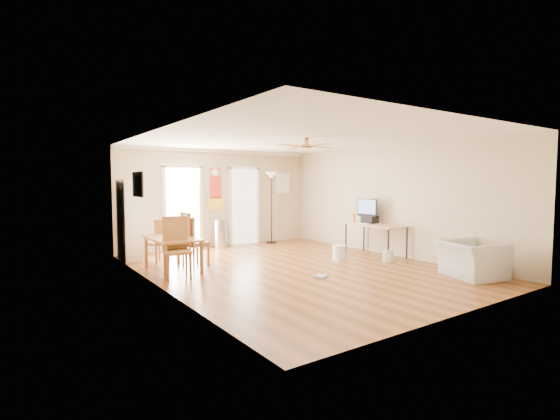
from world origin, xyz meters
TOP-DOWN VIEW (x-y plane):
  - floor at (0.00, 0.00)m, footprint 7.00×7.00m
  - ceiling at (0.00, 0.00)m, footprint 5.50×7.00m
  - wall_back at (0.00, 3.50)m, footprint 5.50×0.04m
  - wall_front at (0.00, -3.50)m, footprint 5.50×0.04m
  - wall_left at (-2.75, 0.00)m, footprint 0.04×7.00m
  - wall_right at (2.75, 0.00)m, footprint 0.04×7.00m
  - crown_molding at (0.00, 0.00)m, footprint 5.50×7.00m
  - kitchen_doorway at (-1.05, 3.48)m, footprint 0.90×0.10m
  - bathroom_doorway at (0.75, 3.48)m, footprint 0.80×0.10m
  - wall_decal at (-0.13, 3.48)m, footprint 0.46×0.03m
  - ac_grille at (2.05, 3.47)m, footprint 0.50×0.04m
  - framed_poster at (-2.73, 1.40)m, footprint 0.04×0.66m
  - ceiling_fan at (0.00, -0.30)m, footprint 1.24×1.24m
  - bookshelf at (-2.55, 2.81)m, footprint 0.60×0.88m
  - dining_table at (-2.15, 1.17)m, footprint 0.80×1.33m
  - dining_chair_right_a at (-1.60, 1.35)m, footprint 0.47×0.47m
  - dining_chair_right_b at (-1.60, 1.35)m, footprint 0.51×0.51m
  - dining_chair_near at (-2.29, 0.53)m, footprint 0.53×0.53m
  - dining_chair_far at (-2.12, 2.21)m, footprint 0.49×0.49m
  - trash_can at (-0.12, 3.23)m, footprint 0.42×0.42m
  - torchiere_lamp at (1.47, 3.18)m, footprint 0.39×0.39m
  - computer_desk at (2.35, 0.07)m, footprint 0.70×1.40m
  - imac at (2.47, 0.45)m, footprint 0.26×0.63m
  - keyboard at (2.20, 0.37)m, footprint 0.15×0.41m
  - printer at (2.45, 0.34)m, footprint 0.33×0.37m
  - orange_bottle at (2.30, 0.73)m, footprint 0.09×0.09m
  - wastebasket_a at (1.31, 0.18)m, footprint 0.31×0.31m
  - wastebasket_b at (2.07, -0.57)m, footprint 0.25×0.25m
  - floor_cloth at (-0.09, -0.86)m, footprint 0.32×0.30m
  - armchair at (2.15, -2.42)m, footprint 1.17×1.25m

SIDE VIEW (x-z plane):
  - floor at x=0.00m, z-range 0.00..0.00m
  - floor_cloth at x=-0.09m, z-range 0.00..0.04m
  - wastebasket_b at x=2.07m, z-range 0.00..0.27m
  - wastebasket_a at x=1.31m, z-range 0.00..0.33m
  - dining_table at x=-2.15m, z-range 0.00..0.67m
  - armchair at x=2.15m, z-range 0.00..0.67m
  - trash_can at x=-0.12m, z-range 0.00..0.74m
  - computer_desk at x=2.35m, z-range 0.00..0.75m
  - dining_chair_far at x=-2.12m, z-range 0.00..0.94m
  - dining_chair_right_b at x=-1.60m, z-range 0.00..1.02m
  - dining_chair_near at x=-2.29m, z-range 0.00..1.11m
  - dining_chair_right_a at x=-1.60m, z-range 0.00..1.11m
  - keyboard at x=2.20m, z-range 0.75..0.77m
  - printer at x=2.45m, z-range 0.75..0.92m
  - orange_bottle at x=2.30m, z-range 0.75..0.97m
  - bookshelf at x=-2.55m, z-range 0.00..1.80m
  - torchiere_lamp at x=1.47m, z-range 0.00..2.03m
  - imac at x=2.47m, z-range 0.75..1.34m
  - kitchen_doorway at x=-1.05m, z-range 0.00..2.10m
  - bathroom_doorway at x=0.75m, z-range 0.00..2.10m
  - wall_back at x=0.00m, z-range 0.00..2.60m
  - wall_front at x=0.00m, z-range 0.00..2.60m
  - wall_left at x=-2.75m, z-range 0.00..2.60m
  - wall_right at x=2.75m, z-range 0.00..2.60m
  - wall_decal at x=-0.13m, z-range 1.00..2.10m
  - ac_grille at x=2.05m, z-range 1.40..2.00m
  - framed_poster at x=-2.73m, z-range 1.46..1.94m
  - ceiling_fan at x=0.00m, z-range 2.33..2.53m
  - crown_molding at x=0.00m, z-range 2.52..2.60m
  - ceiling at x=0.00m, z-range 2.60..2.60m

